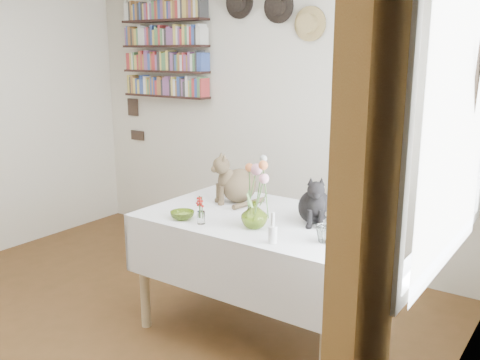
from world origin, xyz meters
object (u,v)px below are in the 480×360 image
Objects in this scene: bookshelf_unit at (165,50)px; tabby_cat at (239,176)px; dining_table at (261,245)px; black_cat at (315,198)px; flower_vase at (254,214)px.

tabby_cat is at bearing -32.70° from bookshelf_unit.
bookshelf_unit is at bearing 147.25° from dining_table.
bookshelf_unit is (-1.59, 1.02, 0.86)m from tabby_cat.
black_cat reaches higher than dining_table.
bookshelf_unit is (-1.99, 1.44, 0.95)m from flower_vase.
black_cat is at bearing -27.02° from bookshelf_unit.
dining_table is 1.51× the size of bookshelf_unit.
flower_vase reaches higher than dining_table.
flower_vase is at bearing -158.30° from black_cat.
tabby_cat is (-0.32, 0.21, 0.38)m from dining_table.
dining_table is 0.49m from black_cat.
dining_table is at bearing 165.57° from black_cat.
bookshelf_unit reaches higher than dining_table.
bookshelf_unit reaches higher than flower_vase.
flower_vase is at bearing -35.91° from bookshelf_unit.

